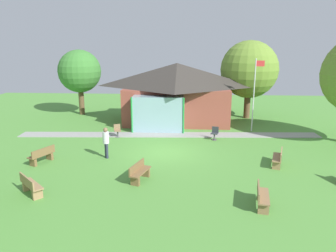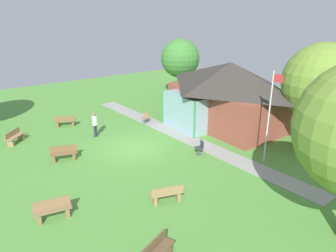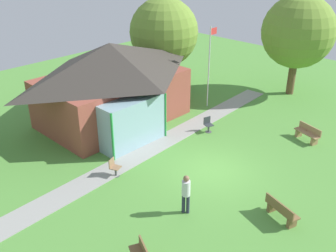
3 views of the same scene
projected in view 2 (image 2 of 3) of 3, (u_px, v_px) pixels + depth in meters
The scene contains 14 objects.
ground_plane at pixel (134, 148), 19.73m from camera, with size 44.00×44.00×0.00m, color #54933D.
pavilion at pixel (227, 93), 22.87m from camera, with size 9.07×6.90×4.69m.
footpath at pixel (180, 135), 21.75m from camera, with size 20.67×1.30×0.03m, color #999993.
flagpole at pixel (270, 114), 17.01m from camera, with size 0.64×0.08×5.19m.
bench_mid_left at pixel (65, 121), 23.32m from camera, with size 1.03×1.55×0.84m.
bench_front_left at pixel (15, 137), 20.40m from camera, with size 1.39×1.36×0.84m.
bench_front_center at pixel (64, 154), 18.04m from camera, with size 0.87×1.56×0.84m.
bench_mid_right at pixel (167, 194), 14.04m from camera, with size 0.86×1.56×0.84m.
bench_front_right at pixel (53, 210), 12.94m from camera, with size 0.70×1.55×0.84m.
patio_chair_lawn_spare at pixel (200, 148), 18.76m from camera, with size 0.55×0.55×0.86m.
patio_chair_west at pixel (145, 118), 23.89m from camera, with size 0.57×0.57×0.86m.
visitor_strolling_lawn at pixel (95, 123), 21.19m from camera, with size 0.34×0.34×1.74m.
tree_behind_pavilion_right at pixel (322, 83), 18.72m from camera, with size 4.71×4.71×6.45m.
tree_behind_pavilion_left at pixel (180, 59), 30.13m from camera, with size 3.70×3.70×5.67m.
Camera 2 is at (15.89, -8.81, 8.10)m, focal length 33.70 mm.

